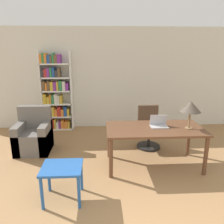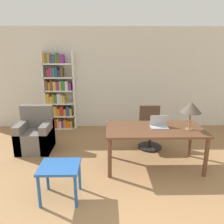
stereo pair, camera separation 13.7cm
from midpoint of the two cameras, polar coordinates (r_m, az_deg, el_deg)
name	(u,v)px [view 1 (the left image)]	position (r m, az deg, el deg)	size (l,w,h in m)	color
wall_back	(115,79)	(6.04, 0.14, 8.65)	(8.00, 0.06, 2.70)	silver
desk	(154,132)	(4.05, 10.09, -5.25)	(1.75, 0.87, 0.75)	brown
laptop	(159,124)	(4.07, 11.19, -3.11)	(0.31, 0.21, 0.22)	#B2B2B7
table_lamp	(191,107)	(4.02, 18.95, 1.25)	(0.36, 0.36, 0.50)	olive
office_chair	(149,129)	(4.94, 8.74, -4.37)	(0.52, 0.52, 0.92)	black
side_table_blue	(62,172)	(3.29, -14.10, -15.04)	(0.56, 0.48, 0.53)	#2356A3
armchair	(34,137)	(5.01, -20.48, -6.05)	(0.69, 0.67, 0.95)	#66605B
bookshelf	(55,94)	(6.03, -15.21, 4.46)	(0.81, 0.28, 2.10)	white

